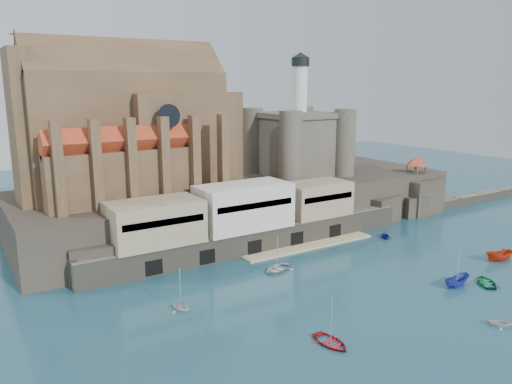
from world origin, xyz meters
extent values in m
plane|color=#194252|center=(0.00, 0.00, 0.00)|extent=(300.00, 300.00, 0.00)
cube|color=black|center=(0.00, 40.00, 5.00)|extent=(100.00, 34.00, 10.00)
cube|color=black|center=(-38.00, 23.50, 3.00)|extent=(9.00, 5.00, 6.00)
cube|color=black|center=(-22.00, 23.50, 3.00)|extent=(9.00, 5.00, 6.00)
cube|color=black|center=(-5.00, 23.50, 3.00)|extent=(9.00, 5.00, 6.00)
cube|color=black|center=(12.00, 23.50, 3.00)|extent=(9.00, 5.00, 6.00)
cube|color=black|center=(28.00, 23.50, 3.00)|extent=(9.00, 5.00, 6.00)
cube|color=#666051|center=(-8.00, 22.50, 2.25)|extent=(70.00, 6.00, 4.50)
cube|color=tan|center=(2.00, 18.00, 0.15)|extent=(30.00, 4.00, 0.40)
cube|color=black|center=(-30.00, 19.60, 1.60)|extent=(3.00, 0.40, 2.60)
cube|color=black|center=(-20.00, 19.60, 1.60)|extent=(3.00, 0.40, 2.60)
cube|color=black|center=(-10.00, 19.60, 1.60)|extent=(3.00, 0.40, 2.60)
cube|color=black|center=(0.00, 19.60, 1.60)|extent=(3.00, 0.40, 2.60)
cube|color=black|center=(10.00, 19.60, 1.60)|extent=(3.00, 0.40, 2.60)
cube|color=gray|center=(-28.00, 23.50, 8.25)|extent=(16.00, 9.00, 7.50)
cube|color=beige|center=(-10.00, 23.50, 8.75)|extent=(18.00, 9.00, 8.50)
cube|color=gray|center=(8.00, 23.50, 8.00)|extent=(14.00, 8.00, 7.00)
cube|color=#503A25|center=(-26.00, 42.00, 22.00)|extent=(38.00, 14.00, 24.00)
cube|color=#503A25|center=(-26.00, 42.00, 34.00)|extent=(38.00, 13.01, 13.01)
cylinder|color=#503A25|center=(-7.00, 42.00, 20.00)|extent=(14.00, 14.00, 20.00)
cube|color=#503A25|center=(-22.00, 42.00, 20.00)|extent=(10.00, 20.00, 20.00)
cube|color=#503A25|center=(-30.00, 32.50, 15.00)|extent=(28.00, 5.00, 10.00)
cube|color=#503A25|center=(-30.00, 51.50, 15.00)|extent=(28.00, 5.00, 10.00)
cube|color=#AB371D|center=(-30.00, 32.50, 21.60)|extent=(28.00, 5.66, 5.66)
cube|color=#AB371D|center=(-30.00, 51.50, 21.60)|extent=(28.00, 5.66, 5.66)
cube|color=#503A25|center=(-45.00, 42.00, 24.00)|extent=(4.00, 10.00, 28.00)
cylinder|color=black|center=(-22.00, 29.95, 26.00)|extent=(4.40, 0.30, 4.40)
cube|color=#503A25|center=(-42.00, 29.50, 18.00)|extent=(1.60, 2.20, 16.00)
cube|color=#503A25|center=(-35.80, 29.50, 18.00)|extent=(1.60, 2.20, 16.00)
cube|color=#503A25|center=(-29.60, 29.50, 18.00)|extent=(1.60, 2.20, 16.00)
cube|color=#503A25|center=(-23.40, 29.50, 18.00)|extent=(1.60, 2.20, 16.00)
cube|color=#503A25|center=(-17.20, 29.50, 18.00)|extent=(1.60, 2.20, 16.00)
cube|color=#503A25|center=(-11.00, 29.50, 18.00)|extent=(1.60, 2.20, 16.00)
cube|color=#484338|center=(16.00, 41.00, 17.00)|extent=(16.00, 16.00, 14.00)
cube|color=#484338|center=(16.00, 41.00, 24.40)|extent=(17.00, 17.00, 1.20)
cylinder|color=#484338|center=(8.00, 33.00, 18.00)|extent=(5.20, 5.20, 16.00)
cylinder|color=#484338|center=(24.00, 33.00, 18.00)|extent=(5.20, 5.20, 16.00)
cylinder|color=#484338|center=(8.00, 49.00, 18.00)|extent=(5.20, 5.20, 16.00)
cylinder|color=#484338|center=(24.00, 49.00, 18.00)|extent=(5.20, 5.20, 16.00)
cylinder|color=silver|center=(18.00, 43.00, 30.00)|extent=(3.60, 3.60, 12.00)
cylinder|color=black|center=(18.00, 43.00, 37.00)|extent=(4.40, 4.40, 2.00)
cone|color=black|center=(18.00, 43.00, 38.60)|extent=(4.60, 4.60, 1.40)
cube|color=black|center=(42.00, 26.00, 4.35)|extent=(12.00, 10.00, 8.70)
cube|color=black|center=(38.00, 23.00, 2.50)|extent=(6.00, 5.00, 5.00)
cube|color=black|center=(47.00, 28.00, 3.00)|extent=(5.00, 4.00, 6.00)
cube|color=#503A25|center=(42.00, 26.00, 8.85)|extent=(4.20, 4.20, 0.30)
cylinder|color=#503A25|center=(40.40, 24.40, 10.30)|extent=(0.36, 0.36, 3.20)
cylinder|color=#503A25|center=(43.60, 24.40, 10.30)|extent=(0.36, 0.36, 3.20)
cylinder|color=#503A25|center=(40.40, 27.60, 10.30)|extent=(0.36, 0.36, 3.20)
cylinder|color=#503A25|center=(43.60, 27.60, 10.30)|extent=(0.36, 0.36, 3.20)
pyramid|color=#AB371D|center=(42.00, 26.00, 13.00)|extent=(6.40, 6.40, 2.20)
cube|color=#666051|center=(66.00, 24.00, 0.00)|extent=(40.00, 3.00, 2.40)
imported|color=#B3131E|center=(-19.68, -13.56, 0.00)|extent=(3.97, 1.22, 5.53)
imported|color=silver|center=(2.56, -22.00, 0.00)|extent=(3.32, 3.11, 3.30)
imported|color=#22339B|center=(9.50, -10.36, 0.00)|extent=(2.17, 2.11, 5.44)
imported|color=#0E632E|center=(14.43, -12.35, 0.00)|extent=(3.76, 3.39, 5.51)
imported|color=silver|center=(-31.51, 5.30, 0.00)|extent=(3.45, 2.76, 3.48)
imported|color=#B92D0B|center=(26.33, -7.08, 0.00)|extent=(2.70, 2.66, 5.93)
imported|color=beige|center=(-10.93, 10.71, 0.00)|extent=(2.89, 4.61, 6.23)
imported|color=navy|center=(18.93, 13.87, 0.00)|extent=(3.49, 2.91, 3.48)
camera|label=1|loc=(-57.94, -56.41, 31.73)|focal=35.00mm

